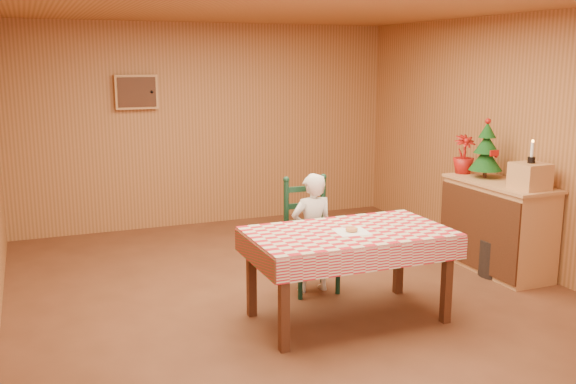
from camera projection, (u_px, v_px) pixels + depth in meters
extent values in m
plane|color=brown|center=(296.00, 297.00, 5.89)|extent=(6.00, 6.00, 0.00)
cube|color=#A96C3D|center=(207.00, 125.00, 8.34)|extent=(5.00, 0.10, 2.60)
cube|color=#A96C3D|center=(522.00, 143.00, 6.54)|extent=(0.10, 6.00, 2.60)
cube|color=#AD7340|center=(297.00, 3.00, 5.36)|extent=(5.00, 6.00, 0.10)
cube|color=tan|center=(136.00, 92.00, 7.87)|extent=(0.52, 0.08, 0.42)
cube|color=#4A2413|center=(137.00, 92.00, 7.83)|extent=(0.46, 0.02, 0.36)
sphere|color=black|center=(152.00, 92.00, 7.88)|extent=(0.04, 0.04, 0.04)
cube|color=#4A2413|center=(349.00, 236.00, 5.25)|extent=(1.60, 0.90, 0.06)
cube|color=#4A2413|center=(284.00, 308.00, 4.73)|extent=(0.07, 0.07, 0.69)
cube|color=#4A2413|center=(447.00, 283.00, 5.26)|extent=(0.07, 0.07, 0.69)
cube|color=#4A2413|center=(251.00, 277.00, 5.40)|extent=(0.07, 0.07, 0.69)
cube|color=#4A2413|center=(399.00, 257.00, 5.93)|extent=(0.07, 0.07, 0.69)
cube|color=#B1171F|center=(349.00, 232.00, 5.25)|extent=(1.64, 0.94, 0.02)
cube|color=#B1171F|center=(377.00, 259.00, 4.84)|extent=(1.64, 0.02, 0.18)
cube|color=#B1171F|center=(324.00, 230.00, 5.69)|extent=(1.64, 0.02, 0.18)
cube|color=#2F5828|center=(254.00, 254.00, 4.96)|extent=(0.02, 0.94, 0.18)
cube|color=#2F5828|center=(433.00, 233.00, 5.57)|extent=(0.02, 0.94, 0.18)
cube|color=black|center=(312.00, 247.00, 5.98)|extent=(0.44, 0.40, 0.04)
cylinder|color=black|center=(300.00, 278.00, 5.80)|extent=(0.04, 0.04, 0.41)
cylinder|color=black|center=(338.00, 273.00, 5.94)|extent=(0.04, 0.04, 0.41)
cylinder|color=black|center=(286.00, 267.00, 6.11)|extent=(0.04, 0.04, 0.41)
cylinder|color=black|center=(322.00, 262.00, 6.25)|extent=(0.04, 0.04, 0.41)
cylinder|color=black|center=(286.00, 211.00, 6.00)|extent=(0.05, 0.05, 0.60)
sphere|color=black|center=(286.00, 180.00, 5.93)|extent=(0.06, 0.06, 0.06)
cylinder|color=black|center=(323.00, 208.00, 6.13)|extent=(0.05, 0.05, 0.60)
sphere|color=black|center=(323.00, 177.00, 6.07)|extent=(0.06, 0.06, 0.06)
cube|color=black|center=(305.00, 222.00, 6.09)|extent=(0.38, 0.03, 0.05)
cube|color=black|center=(305.00, 205.00, 6.06)|extent=(0.38, 0.03, 0.05)
cube|color=black|center=(305.00, 189.00, 6.02)|extent=(0.38, 0.03, 0.05)
imported|color=silver|center=(312.00, 233.00, 5.95)|extent=(0.41, 0.27, 1.12)
cube|color=white|center=(352.00, 232.00, 5.20)|extent=(0.28, 0.28, 0.00)
torus|color=#D0854B|center=(352.00, 229.00, 5.19)|extent=(0.12, 0.12, 0.03)
cube|color=tan|center=(498.00, 228.00, 6.57)|extent=(0.50, 1.20, 0.90)
cube|color=tan|center=(501.00, 183.00, 6.48)|extent=(0.54, 1.24, 0.03)
cube|color=#4A2413|center=(477.00, 230.00, 6.48)|extent=(0.02, 1.20, 0.80)
cube|color=tan|center=(530.00, 176.00, 6.09)|extent=(0.31, 0.31, 0.25)
cylinder|color=#4A2413|center=(485.00, 174.00, 6.69)|extent=(0.04, 0.04, 0.08)
cone|color=#0D3A11|center=(486.00, 159.00, 6.66)|extent=(0.34, 0.34, 0.24)
cone|color=#0D3A11|center=(487.00, 143.00, 6.63)|extent=(0.26, 0.26, 0.20)
cone|color=#0D3A11|center=(488.00, 130.00, 6.60)|extent=(0.18, 0.18, 0.16)
sphere|color=#9B120E|center=(488.00, 121.00, 6.58)|extent=(0.06, 0.06, 0.06)
cube|color=#9B120E|center=(494.00, 153.00, 6.50)|extent=(0.10, 0.02, 0.06)
sphere|color=#9B120E|center=(496.00, 156.00, 6.63)|extent=(0.04, 0.04, 0.04)
sphere|color=#9B120E|center=(478.00, 149.00, 6.66)|extent=(0.04, 0.04, 0.04)
sphere|color=#9B120E|center=(484.00, 138.00, 6.72)|extent=(0.04, 0.04, 0.04)
imported|color=#9B120E|center=(464.00, 154.00, 6.91)|extent=(0.27, 0.27, 0.42)
cylinder|color=black|center=(531.00, 160.00, 6.05)|extent=(0.07, 0.07, 0.06)
cylinder|color=white|center=(532.00, 149.00, 6.03)|extent=(0.03, 0.03, 0.14)
sphere|color=orange|center=(533.00, 141.00, 6.02)|extent=(0.02, 0.02, 0.02)
cylinder|color=black|center=(498.00, 258.00, 6.45)|extent=(0.38, 0.38, 0.37)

